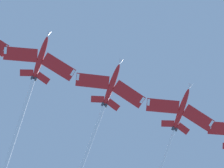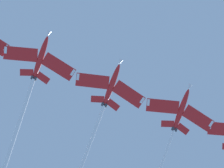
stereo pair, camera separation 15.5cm
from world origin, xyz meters
name	(u,v)px [view 2 (the right image)]	position (x,y,z in m)	size (l,w,h in m)	color
jet_inner_left	(175,127)	(-8.35, 37.52, 117.80)	(42.45, 20.06, 10.10)	red
jet_centre	(103,109)	(-7.56, 16.73, 117.45)	(39.10, 20.00, 9.71)	red
jet_inner_right	(30,89)	(-6.20, -3.54, 117.05)	(43.05, 20.07, 10.20)	red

